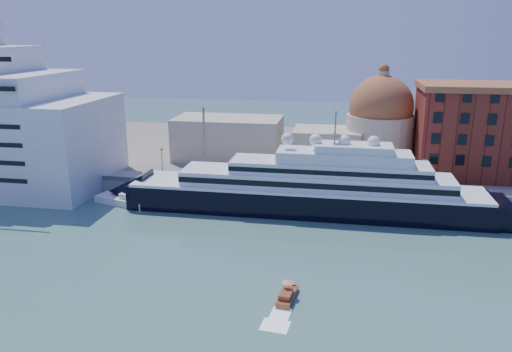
# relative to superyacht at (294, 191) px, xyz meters

# --- Properties ---
(ground) EXTENTS (400.00, 400.00, 0.00)m
(ground) POSITION_rel_superyacht_xyz_m (-2.43, -23.00, -4.44)
(ground) COLOR #38605C
(ground) RESTS_ON ground
(quay) EXTENTS (180.00, 10.00, 2.50)m
(quay) POSITION_rel_superyacht_xyz_m (-2.43, 11.00, -3.19)
(quay) COLOR gray
(quay) RESTS_ON ground
(land) EXTENTS (260.00, 72.00, 2.00)m
(land) POSITION_rel_superyacht_xyz_m (-2.43, 52.00, -3.44)
(land) COLOR slate
(land) RESTS_ON ground
(quay_fence) EXTENTS (180.00, 0.10, 1.20)m
(quay_fence) POSITION_rel_superyacht_xyz_m (-2.43, 6.50, -1.34)
(quay_fence) COLOR slate
(quay_fence) RESTS_ON quay
(superyacht) EXTENTS (86.15, 11.94, 25.75)m
(superyacht) POSITION_rel_superyacht_xyz_m (0.00, 0.00, 0.00)
(superyacht) COLOR black
(superyacht) RESTS_ON ground
(service_barge) EXTENTS (13.80, 7.88, 2.95)m
(service_barge) POSITION_rel_superyacht_xyz_m (-38.09, -2.10, -3.60)
(service_barge) COLOR white
(service_barge) RESTS_ON ground
(water_taxi) EXTENTS (2.72, 6.36, 2.93)m
(water_taxi) POSITION_rel_superyacht_xyz_m (2.95, -37.35, -3.74)
(water_taxi) COLOR maroon
(water_taxi) RESTS_ON ground
(warehouse) EXTENTS (43.00, 19.00, 23.25)m
(warehouse) POSITION_rel_superyacht_xyz_m (49.57, 29.00, 9.35)
(warehouse) COLOR maroon
(warehouse) RESTS_ON land
(church) EXTENTS (66.00, 18.00, 25.50)m
(church) POSITION_rel_superyacht_xyz_m (3.96, 34.72, 6.46)
(church) COLOR beige
(church) RESTS_ON land
(lamp_posts) EXTENTS (120.80, 2.40, 18.00)m
(lamp_posts) POSITION_rel_superyacht_xyz_m (-15.10, 9.27, 5.40)
(lamp_posts) COLOR slate
(lamp_posts) RESTS_ON quay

